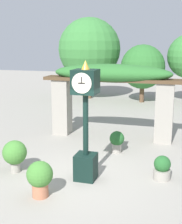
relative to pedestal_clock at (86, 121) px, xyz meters
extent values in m
plane|color=gray|center=(-0.21, 0.02, -1.63)|extent=(60.00, 60.00, 0.00)
cube|color=black|center=(0.00, 0.00, -1.27)|extent=(0.55, 0.55, 0.71)
cylinder|color=black|center=(0.00, 0.00, -0.11)|extent=(0.15, 0.15, 1.61)
cylinder|color=gold|center=(0.00, 0.00, 0.71)|extent=(0.23, 0.23, 0.04)
cube|color=black|center=(0.00, 0.00, 1.05)|extent=(0.62, 0.62, 0.62)
cylinder|color=beige|center=(0.00, -0.32, 1.05)|extent=(0.51, 0.02, 0.51)
cylinder|color=beige|center=(0.00, 0.32, 1.05)|extent=(0.51, 0.02, 0.51)
cube|color=black|center=(0.00, -0.33, 1.05)|extent=(0.18, 0.01, 0.02)
cube|color=black|center=(0.00, -0.33, 1.12)|extent=(0.02, 0.01, 0.16)
cone|color=gold|center=(0.00, 0.00, 1.47)|extent=(0.22, 0.22, 0.23)
cube|color=gray|center=(-2.22, 3.94, -0.52)|extent=(0.64, 0.64, 2.22)
cube|color=gray|center=(1.81, 3.94, -0.52)|extent=(0.64, 0.64, 2.22)
cube|color=#4C3823|center=(-0.21, 3.62, 0.66)|extent=(5.27, 0.14, 0.12)
cube|color=#4C3823|center=(-0.21, 3.83, 0.66)|extent=(5.27, 0.14, 0.12)
cube|color=#4C3823|center=(-0.21, 4.04, 0.66)|extent=(5.27, 0.14, 0.12)
cube|color=#4C3823|center=(-0.21, 4.26, 0.66)|extent=(5.27, 0.14, 0.12)
ellipsoid|color=#2D6B2D|center=(-0.21, 3.94, 0.89)|extent=(4.54, 1.24, 0.70)
cylinder|color=#B26B4C|center=(-0.76, -1.27, -1.46)|extent=(0.39, 0.39, 0.34)
sphere|color=#427F33|center=(-0.76, -1.27, -1.05)|extent=(0.64, 0.64, 0.64)
cylinder|color=gray|center=(-2.09, -0.11, -1.46)|extent=(0.28, 0.28, 0.32)
sphere|color=#427F33|center=(-2.09, -0.11, -1.04)|extent=(0.70, 0.70, 0.70)
cylinder|color=gray|center=(0.38, 2.31, -1.47)|extent=(0.32, 0.32, 0.31)
sphere|color=#235B28|center=(0.38, 2.31, -1.13)|extent=(0.50, 0.50, 0.50)
cylinder|color=gray|center=(1.99, 0.58, -1.49)|extent=(0.47, 0.47, 0.27)
sphere|color=#235B28|center=(1.99, 0.58, -1.19)|extent=(0.45, 0.45, 0.45)
cylinder|color=brown|center=(-3.53, 12.16, -0.71)|extent=(0.28, 0.28, 1.83)
sphere|color=#387A38|center=(-3.53, 12.16, 1.61)|extent=(4.02, 4.02, 4.02)
cylinder|color=brown|center=(0.00, 11.76, -1.00)|extent=(0.28, 0.28, 1.25)
sphere|color=#2D6B2D|center=(0.00, 11.76, 0.57)|extent=(2.70, 2.70, 2.70)
camera|label=1|loc=(2.37, -7.57, 2.02)|focal=50.00mm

